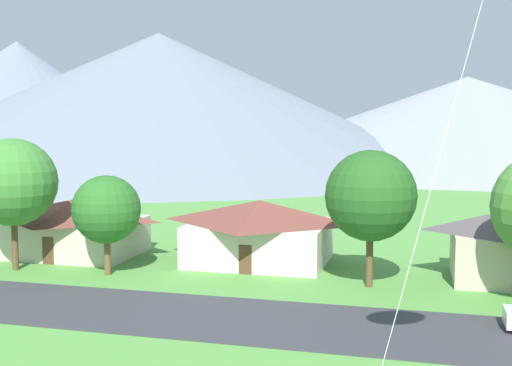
# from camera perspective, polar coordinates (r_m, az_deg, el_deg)

# --- Properties ---
(road_strip) EXTENTS (160.00, 7.41, 0.08)m
(road_strip) POSITION_cam_1_polar(r_m,az_deg,el_deg) (32.14, 6.44, -12.90)
(road_strip) COLOR #38383D
(road_strip) RESTS_ON ground
(mountain_west_ridge) EXTENTS (137.36, 137.36, 31.78)m
(mountain_west_ridge) POSITION_cam_1_polar(r_m,az_deg,el_deg) (150.35, -8.82, 7.45)
(mountain_west_ridge) COLOR slate
(mountain_west_ridge) RESTS_ON ground
(mountain_central_ridge) EXTENTS (127.67, 127.67, 22.17)m
(mountain_central_ridge) POSITION_cam_1_polar(r_m,az_deg,el_deg) (164.42, 18.75, 5.37)
(mountain_central_ridge) COLOR #8E939E
(mountain_central_ridge) RESTS_ON ground
(mountain_east_ridge) EXTENTS (101.06, 101.06, 23.42)m
(mountain_east_ridge) POSITION_cam_1_polar(r_m,az_deg,el_deg) (154.22, -16.23, 5.69)
(mountain_east_ridge) COLOR gray
(mountain_east_ridge) RESTS_ON ground
(mountain_far_west_ridge) EXTENTS (84.69, 84.69, 30.03)m
(mountain_far_west_ridge) POSITION_cam_1_polar(r_m,az_deg,el_deg) (160.28, -20.95, 6.72)
(mountain_far_west_ridge) COLOR slate
(mountain_far_west_ridge) RESTS_ON ground
(house_leftmost) EXTENTS (10.58, 8.60, 4.59)m
(house_leftmost) POSITION_cam_1_polar(r_m,az_deg,el_deg) (45.89, 0.34, -4.34)
(house_leftmost) COLOR beige
(house_leftmost) RESTS_ON ground
(house_left_center) EXTENTS (10.64, 7.62, 4.34)m
(house_left_center) POSITION_cam_1_polar(r_m,az_deg,el_deg) (50.52, -16.39, -3.82)
(house_left_center) COLOR beige
(house_left_center) RESTS_ON ground
(tree_near_left) EXTENTS (4.60, 4.60, 6.76)m
(tree_near_left) POSITION_cam_1_polar(r_m,az_deg,el_deg) (42.84, -13.56, -2.38)
(tree_near_left) COLOR brown
(tree_near_left) RESTS_ON ground
(tree_left_of_center) EXTENTS (6.07, 6.07, 9.21)m
(tree_left_of_center) POSITION_cam_1_polar(r_m,az_deg,el_deg) (46.04, -21.42, 0.07)
(tree_left_of_center) COLOR brown
(tree_left_of_center) RESTS_ON ground
(tree_center) EXTENTS (5.67, 5.67, 8.58)m
(tree_center) POSITION_cam_1_polar(r_m,az_deg,el_deg) (39.01, 10.46, -1.16)
(tree_center) COLOR brown
(tree_center) RESTS_ON ground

